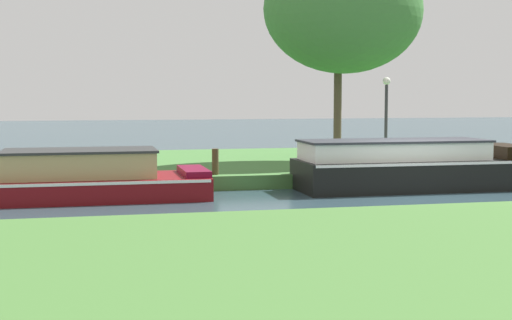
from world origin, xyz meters
TOP-DOWN VIEW (x-y plane):
  - ground_plane at (0.00, 0.00)m, footprint 120.00×120.00m
  - riverbank_far at (0.00, 7.00)m, footprint 72.00×10.00m
  - black_barge at (0.47, 1.20)m, footprint 6.53×2.23m
  - maroon_narrowboat at (-8.43, 1.20)m, footprint 6.32×2.39m
  - willow_tree_left at (0.11, 5.88)m, footprint 5.43×3.83m
  - lamp_post at (0.85, 3.97)m, footprint 0.24×0.24m
  - mooring_post_near at (3.24, 2.48)m, footprint 0.16×0.16m
  - mooring_post_far at (-4.84, 2.48)m, footprint 0.18×0.18m

SIDE VIEW (x-z plane):
  - ground_plane at x=0.00m, z-range 0.00..0.00m
  - riverbank_far at x=0.00m, z-range 0.00..0.40m
  - maroon_narrowboat at x=-8.43m, z-range -0.12..1.13m
  - black_barge at x=0.47m, z-range -0.06..1.33m
  - mooring_post_near at x=3.24m, z-range 0.40..1.03m
  - mooring_post_far at x=-4.84m, z-range 0.40..1.12m
  - lamp_post at x=0.85m, z-range 0.77..3.53m
  - willow_tree_left at x=0.11m, z-range 1.85..8.97m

